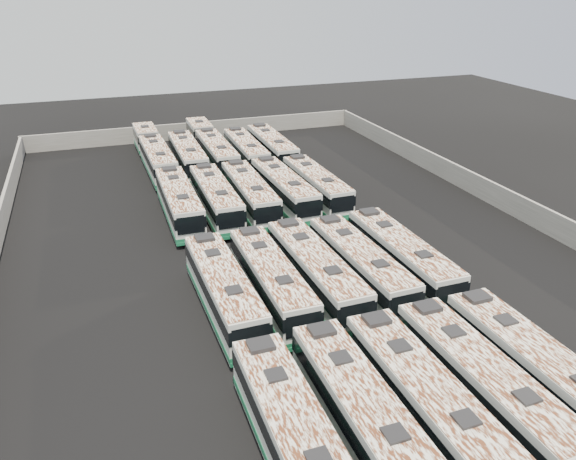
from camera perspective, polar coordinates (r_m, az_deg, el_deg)
The scene contains 22 objects.
ground at distance 46.80m, azimuth -0.39°, elevation -1.55°, with size 140.00×140.00×0.00m, color black.
perimeter_wall at distance 46.33m, azimuth -0.39°, elevation -0.32°, with size 45.20×73.20×2.20m.
bus_front_far_left at distance 26.52m, azimuth 0.72°, elevation -20.44°, with size 2.62×12.24×3.45m.
bus_front_left at distance 27.66m, azimuth 7.69°, elevation -18.39°, with size 2.61×12.31×3.47m.
bus_front_center at distance 28.78m, azimuth 13.89°, elevation -16.87°, with size 2.72×12.58×3.54m.
bus_front_right at distance 30.67m, azimuth 19.17°, elevation -14.74°, with size 2.83×12.46×3.50m.
bus_front_far_right at distance 32.56m, azimuth 23.95°, elevation -13.06°, with size 2.79×12.47×3.51m.
bus_midfront_far_left at distance 37.03m, azimuth -6.56°, elevation -6.12°, with size 2.80×12.29×3.45m.
bus_midfront_left at distance 37.92m, azimuth -1.72°, elevation -5.20°, with size 2.58×12.12×3.41m.
bus_midfront_center at distance 38.90m, azimuth 2.79°, elevation -4.31°, with size 2.92×12.59×3.54m.
bus_midfront_right at distance 40.10m, azimuth 7.33°, elevation -3.64°, with size 2.90×12.28×3.44m.
bus_midfront_far_right at distance 41.74m, azimuth 11.43°, elevation -2.72°, with size 2.75×12.40×3.49m.
bus_midback_far_left at distance 51.81m, azimuth -11.00°, elevation 2.78°, with size 2.76×12.41×3.49m.
bus_midback_left at distance 52.25m, azimuth -7.34°, elevation 3.21°, with size 2.73×12.31×3.46m.
bus_midback_center at distance 53.02m, azimuth -3.92°, elevation 3.68°, with size 2.81×12.34×3.47m.
bus_midback_right at distance 54.01m, azimuth -0.42°, elevation 4.15°, with size 2.94×12.45×3.49m.
bus_midback_far_right at distance 55.17m, azimuth 2.88°, elevation 4.50°, with size 2.75×12.07×3.39m.
bus_back_far_left at distance 67.79m, azimuth -13.48°, elevation 7.69°, with size 2.86×18.96×3.43m.
bus_back_left at distance 65.27m, azimuth -10.16°, elevation 7.37°, with size 2.82×12.48×3.51m.
bus_back_center at distance 68.98m, azimuth -7.85°, elevation 8.43°, with size 2.77×19.16×3.47m.
bus_back_right at distance 66.40m, azimuth -4.29°, elevation 7.93°, with size 2.76×12.08×3.39m.
bus_back_far_right at distance 67.48m, azimuth -1.63°, elevation 8.31°, with size 2.80×12.52×3.52m.
Camera 1 is at (-13.86, -39.74, 20.46)m, focal length 35.00 mm.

